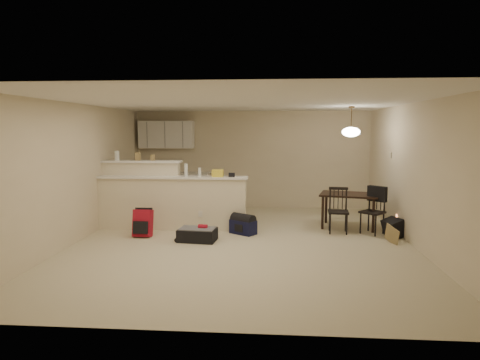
# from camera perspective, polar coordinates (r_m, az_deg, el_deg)

# --- Properties ---
(room) EXTENTS (7.00, 7.02, 2.50)m
(room) POSITION_cam_1_polar(r_m,az_deg,el_deg) (7.62, 0.35, 0.86)
(room) COLOR beige
(room) RESTS_ON ground
(breakfast_bar) EXTENTS (3.08, 0.58, 1.39)m
(breakfast_bar) POSITION_cam_1_polar(r_m,az_deg,el_deg) (8.96, -10.50, -2.50)
(breakfast_bar) COLOR beige
(breakfast_bar) RESTS_ON ground
(upper_cabinets) EXTENTS (1.40, 0.34, 0.70)m
(upper_cabinets) POSITION_cam_1_polar(r_m,az_deg,el_deg) (11.22, -9.77, 5.99)
(upper_cabinets) COLOR white
(upper_cabinets) RESTS_ON room
(kitchen_counter) EXTENTS (1.80, 0.60, 0.90)m
(kitchen_counter) POSITION_cam_1_polar(r_m,az_deg,el_deg) (11.16, -8.79, -1.46)
(kitchen_counter) COLOR white
(kitchen_counter) RESTS_ON ground
(thermostat) EXTENTS (0.02, 0.12, 0.12)m
(thermostat) POSITION_cam_1_polar(r_m,az_deg,el_deg) (9.46, 19.43, 3.15)
(thermostat) COLOR beige
(thermostat) RESTS_ON room
(jar) EXTENTS (0.10, 0.10, 0.20)m
(jar) POSITION_cam_1_polar(r_m,az_deg,el_deg) (9.29, -16.09, 3.15)
(jar) COLOR silver
(jar) RESTS_ON breakfast_bar
(cereal_box) EXTENTS (0.10, 0.07, 0.16)m
(cereal_box) POSITION_cam_1_polar(r_m,az_deg,el_deg) (9.14, -13.47, 3.05)
(cereal_box) COLOR #97804E
(cereal_box) RESTS_ON breakfast_bar
(small_box) EXTENTS (0.08, 0.06, 0.12)m
(small_box) POSITION_cam_1_polar(r_m,az_deg,el_deg) (9.05, -11.56, 2.93)
(small_box) COLOR #97804E
(small_box) RESTS_ON breakfast_bar
(bottle_a) EXTENTS (0.07, 0.07, 0.26)m
(bottle_a) POSITION_cam_1_polar(r_m,az_deg,el_deg) (8.68, -7.21, 1.34)
(bottle_a) COLOR silver
(bottle_a) RESTS_ON breakfast_bar
(bottle_b) EXTENTS (0.06, 0.06, 0.18)m
(bottle_b) POSITION_cam_1_polar(r_m,az_deg,el_deg) (8.63, -5.40, 1.06)
(bottle_b) COLOR silver
(bottle_b) RESTS_ON breakfast_bar
(bag_lump) EXTENTS (0.22, 0.18, 0.14)m
(bag_lump) POSITION_cam_1_polar(r_m,az_deg,el_deg) (8.58, -2.98, 0.91)
(bag_lump) COLOR #97804E
(bag_lump) RESTS_ON breakfast_bar
(pouch) EXTENTS (0.12, 0.10, 0.08)m
(pouch) POSITION_cam_1_polar(r_m,az_deg,el_deg) (8.55, -1.11, 0.70)
(pouch) COLOR #97804E
(pouch) RESTS_ON breakfast_bar
(extra_item_x) EXTENTS (0.11, 0.10, 0.10)m
(extra_item_x) POSITION_cam_1_polar(r_m,az_deg,el_deg) (8.59, -3.18, 0.79)
(extra_item_x) COLOR #97804E
(extra_item_x) RESTS_ON breakfast_bar
(dining_table) EXTENTS (1.29, 1.01, 0.71)m
(dining_table) POSITION_cam_1_polar(r_m,az_deg,el_deg) (9.12, 14.33, -2.31)
(dining_table) COLOR black
(dining_table) RESTS_ON ground
(pendant_lamp) EXTENTS (0.36, 0.36, 0.62)m
(pendant_lamp) POSITION_cam_1_polar(r_m,az_deg,el_deg) (9.01, 14.58, 6.27)
(pendant_lamp) COLOR brown
(pendant_lamp) RESTS_ON room
(dining_chair_near) EXTENTS (0.42, 0.41, 0.89)m
(dining_chair_near) POSITION_cam_1_polar(r_m,az_deg,el_deg) (8.64, 12.98, -3.99)
(dining_chair_near) COLOR black
(dining_chair_near) RESTS_ON ground
(dining_chair_far) EXTENTS (0.55, 0.55, 0.91)m
(dining_chair_far) POSITION_cam_1_polar(r_m,az_deg,el_deg) (8.75, 17.24, -3.95)
(dining_chair_far) COLOR black
(dining_chair_far) RESTS_ON ground
(suitcase) EXTENTS (0.72, 0.51, 0.23)m
(suitcase) POSITION_cam_1_polar(r_m,az_deg,el_deg) (7.92, -5.70, -7.29)
(suitcase) COLOR black
(suitcase) RESTS_ON ground
(red_backpack) EXTENTS (0.35, 0.22, 0.51)m
(red_backpack) POSITION_cam_1_polar(r_m,az_deg,el_deg) (8.39, -12.82, -5.63)
(red_backpack) COLOR #AA1325
(red_backpack) RESTS_ON ground
(navy_duffel) EXTENTS (0.56, 0.51, 0.27)m
(navy_duffel) POSITION_cam_1_polar(r_m,az_deg,el_deg) (8.41, 0.42, -6.27)
(navy_duffel) COLOR black
(navy_duffel) RESTS_ON ground
(black_daypack) EXTENTS (0.38, 0.45, 0.33)m
(black_daypack) POSITION_cam_1_polar(r_m,az_deg,el_deg) (8.70, 19.82, -6.03)
(black_daypack) COLOR black
(black_daypack) RESTS_ON ground
(cardboard_sheet) EXTENTS (0.14, 0.38, 0.30)m
(cardboard_sheet) POSITION_cam_1_polar(r_m,az_deg,el_deg) (8.21, 19.60, -6.92)
(cardboard_sheet) COLOR #97804E
(cardboard_sheet) RESTS_ON ground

